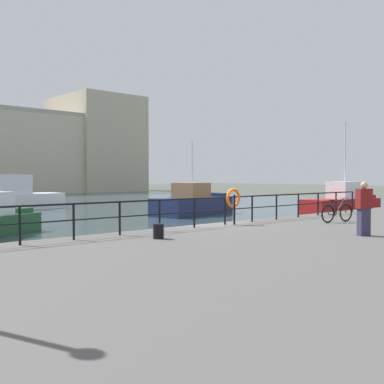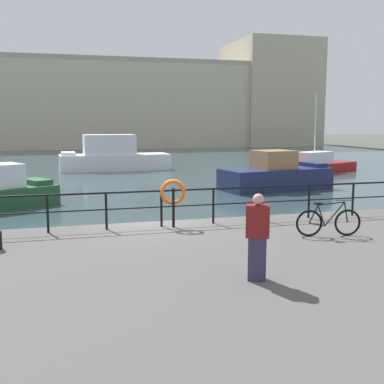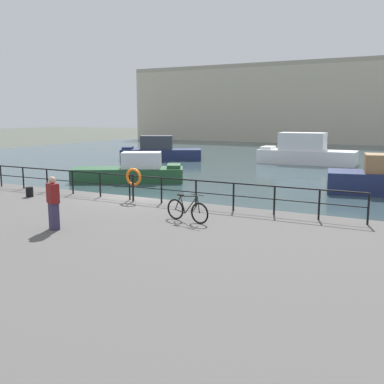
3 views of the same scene
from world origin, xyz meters
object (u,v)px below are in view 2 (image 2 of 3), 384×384
object	(u,v)px
moored_blue_motorboat	(320,164)
standing_person	(258,236)
moored_red_daysailer	(113,156)
moored_white_yacht	(275,175)
harbor_building	(119,104)
life_ring_stand	(173,194)
parked_bicycle	(328,222)

from	to	relation	value
moored_blue_motorboat	standing_person	xyz separation A→B (m)	(-15.80, -25.02, 1.10)
moored_red_daysailer	moored_white_yacht	bearing A→B (deg)	118.08
moored_white_yacht	standing_person	world-z (taller)	standing_person
moored_blue_motorboat	moored_red_daysailer	size ratio (longest dim) A/B	0.77
harbor_building	life_ring_stand	size ratio (longest dim) A/B	54.44
parked_bicycle	standing_person	size ratio (longest dim) A/B	1.04
moored_white_yacht	standing_person	distance (m)	19.25
parked_bicycle	standing_person	distance (m)	4.35
moored_red_daysailer	life_ring_stand	world-z (taller)	moored_red_daysailer
moored_red_daysailer	parked_bicycle	bearing A→B (deg)	93.87
harbor_building	standing_person	xyz separation A→B (m)	(-5.46, -68.57, -4.91)
parked_bicycle	moored_blue_motorboat	bearing A→B (deg)	71.23
moored_red_daysailer	moored_white_yacht	xyz separation A→B (m)	(7.96, -13.92, -0.31)
moored_red_daysailer	parked_bicycle	distance (m)	28.47
standing_person	harbor_building	bearing A→B (deg)	21.51
moored_white_yacht	parked_bicycle	world-z (taller)	moored_white_yacht
moored_white_yacht	parked_bicycle	distance (m)	15.34
life_ring_stand	harbor_building	bearing A→B (deg)	84.65
moored_red_daysailer	moored_white_yacht	size ratio (longest dim) A/B	1.32
moored_blue_motorboat	moored_white_yacht	world-z (taller)	moored_blue_motorboat
moored_blue_motorboat	moored_red_daysailer	bearing A→B (deg)	-45.81
harbor_building	parked_bicycle	world-z (taller)	harbor_building
harbor_building	parked_bicycle	distance (m)	65.98
moored_blue_motorboat	standing_person	distance (m)	29.61
moored_blue_motorboat	moored_white_yacht	size ratio (longest dim) A/B	1.01
moored_white_yacht	standing_person	xyz separation A→B (m)	(-8.45, -17.27, 0.92)
parked_bicycle	harbor_building	bearing A→B (deg)	98.81
moored_red_daysailer	moored_blue_motorboat	bearing A→B (deg)	156.37
moored_blue_motorboat	harbor_building	bearing A→B (deg)	-100.52
harbor_building	moored_blue_motorboat	size ratio (longest dim) A/B	11.22
standing_person	parked_bicycle	bearing A→B (deg)	-22.67
standing_person	moored_white_yacht	bearing A→B (deg)	-0.01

